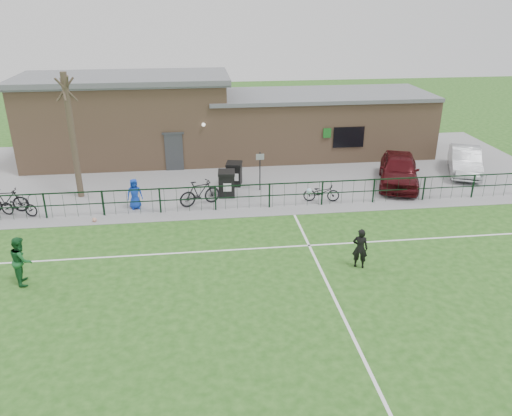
{
  "coord_description": "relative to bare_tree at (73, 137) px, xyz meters",
  "views": [
    {
      "loc": [
        -2.26,
        -13.2,
        9.14
      ],
      "look_at": [
        0.0,
        5.0,
        1.3
      ],
      "focal_mm": 35.0,
      "sensor_mm": 36.0,
      "label": 1
    }
  ],
  "objects": [
    {
      "name": "bicycle_e",
      "position": [
        11.58,
        -2.07,
        -2.53
      ],
      "size": [
        1.79,
        0.85,
        0.9
      ],
      "primitive_type": "imported",
      "rotation": [
        0.0,
        0.0,
        1.42
      ],
      "color": "black",
      "rests_on": "paving_strip"
    },
    {
      "name": "car_silver",
      "position": [
        20.43,
        0.99,
        -2.26
      ],
      "size": [
        3.13,
        4.58,
        1.43
      ],
      "primitive_type": "imported",
      "rotation": [
        0.0,
        0.0,
        -0.41
      ],
      "color": "#AEB1B6",
      "rests_on": "paving_strip"
    },
    {
      "name": "outfield_player",
      "position": [
        -0.34,
        -7.96,
        -2.14
      ],
      "size": [
        0.84,
        0.97,
        1.71
      ],
      "primitive_type": "imported",
      "rotation": [
        0.0,
        0.0,
        1.83
      ],
      "color": "#195A2A",
      "rests_on": "ground"
    },
    {
      "name": "bare_tree",
      "position": [
        0.0,
        0.0,
        0.0
      ],
      "size": [
        0.3,
        0.3,
        6.0
      ],
      "primitive_type": "cylinder",
      "color": "#413428",
      "rests_on": "ground"
    },
    {
      "name": "sign_post",
      "position": [
        8.85,
        -0.22,
        -1.98
      ],
      "size": [
        0.08,
        0.08,
        2.0
      ],
      "primitive_type": "cylinder",
      "rotation": [
        0.0,
        0.0,
        -0.4
      ],
      "color": "black",
      "rests_on": "paving_strip"
    },
    {
      "name": "bicycle_b",
      "position": [
        -2.9,
        -1.62,
        -2.41
      ],
      "size": [
        1.92,
        0.57,
        1.15
      ],
      "primitive_type": "imported",
      "rotation": [
        0.0,
        0.0,
        1.58
      ],
      "color": "black",
      "rests_on": "paving_strip"
    },
    {
      "name": "bicycle_c",
      "position": [
        -2.25,
        -2.07,
        -2.52
      ],
      "size": [
        1.87,
        1.09,
        0.93
      ],
      "primitive_type": "imported",
      "rotation": [
        0.0,
        0.0,
        1.28
      ],
      "color": "black",
      "rests_on": "paving_strip"
    },
    {
      "name": "wheelie_bin_left",
      "position": [
        7.63,
        0.7,
        -2.42
      ],
      "size": [
        0.9,
        0.98,
        1.12
      ],
      "primitive_type": "cube",
      "rotation": [
        0.0,
        0.0,
        -0.21
      ],
      "color": "black",
      "rests_on": "paving_strip"
    },
    {
      "name": "ball_ground",
      "position": [
        1.17,
        -3.14,
        -2.9
      ],
      "size": [
        0.2,
        0.2,
        0.2
      ],
      "primitive_type": "sphere",
      "color": "silver",
      "rests_on": "ground"
    },
    {
      "name": "goalkeeper_kick",
      "position": [
        11.38,
        -8.26,
        -2.2
      ],
      "size": [
        1.66,
        3.46,
        1.96
      ],
      "color": "black",
      "rests_on": "ground"
    },
    {
      "name": "car_maroon",
      "position": [
        16.1,
        -0.31,
        -2.17
      ],
      "size": [
        3.46,
        5.14,
        1.63
      ],
      "primitive_type": "imported",
      "rotation": [
        0.0,
        0.0,
        -0.35
      ],
      "color": "#410B0F",
      "rests_on": "paving_strip"
    },
    {
      "name": "perimeter_fence",
      "position": [
        8.0,
        -2.5,
        -2.4
      ],
      "size": [
        28.0,
        0.1,
        1.2
      ],
      "primitive_type": "cube",
      "color": "black",
      "rests_on": "ground"
    },
    {
      "name": "bicycle_d",
      "position": [
        5.81,
        -1.82,
        -2.37
      ],
      "size": [
        2.09,
        1.26,
        1.22
      ],
      "primitive_type": "imported",
      "rotation": [
        0.0,
        0.0,
        1.94
      ],
      "color": "black",
      "rests_on": "paving_strip"
    },
    {
      "name": "pitch_line_mid",
      "position": [
        8.0,
        -6.5,
        -3.0
      ],
      "size": [
        28.0,
        0.1,
        0.01
      ],
      "primitive_type": "cube",
      "color": "white",
      "rests_on": "ground"
    },
    {
      "name": "wheelie_bin_right",
      "position": [
        7.14,
        -0.77,
        -2.4
      ],
      "size": [
        0.84,
        0.93,
        1.17
      ],
      "primitive_type": "cube",
      "rotation": [
        0.0,
        0.0,
        -0.08
      ],
      "color": "black",
      "rests_on": "paving_strip"
    },
    {
      "name": "pitch_line_perp",
      "position": [
        10.0,
        -10.5,
        -3.0
      ],
      "size": [
        0.1,
        16.0,
        0.01
      ],
      "primitive_type": "cube",
      "color": "white",
      "rests_on": "ground"
    },
    {
      "name": "clubhouse",
      "position": [
        7.12,
        6.0,
        -0.78
      ],
      "size": [
        24.25,
        5.4,
        4.96
      ],
      "color": "#9C7657",
      "rests_on": "ground"
    },
    {
      "name": "paving_strip",
      "position": [
        8.0,
        3.0,
        -2.99
      ],
      "size": [
        34.0,
        13.0,
        0.02
      ],
      "primitive_type": "cube",
      "color": "gray",
      "rests_on": "ground"
    },
    {
      "name": "pitch_line_touch",
      "position": [
        8.0,
        -2.7,
        -3.0
      ],
      "size": [
        28.0,
        0.1,
        0.01
      ],
      "primitive_type": "cube",
      "color": "white",
      "rests_on": "ground"
    },
    {
      "name": "spectator_child",
      "position": [
        2.82,
        -1.87,
        -2.26
      ],
      "size": [
        0.78,
        0.6,
        1.43
      ],
      "primitive_type": "imported",
      "rotation": [
        0.0,
        0.0,
        0.23
      ],
      "color": "#1238B1",
      "rests_on": "paving_strip"
    },
    {
      "name": "ground",
      "position": [
        8.0,
        -10.5,
        -3.0
      ],
      "size": [
        90.0,
        90.0,
        0.0
      ],
      "primitive_type": "plane",
      "color": "#224F17",
      "rests_on": "ground"
    }
  ]
}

